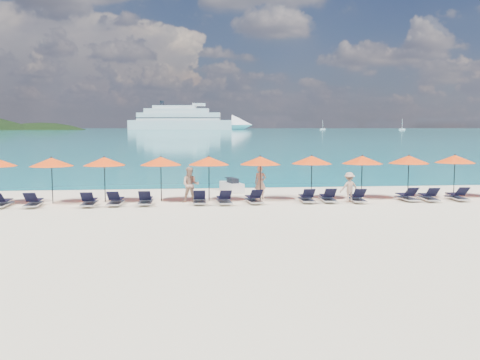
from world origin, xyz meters
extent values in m
plane|color=beige|center=(0.00, 0.00, 0.00)|extent=(1400.00, 1400.00, 0.00)
cube|color=#1FA9B2|center=(0.00, 660.00, 0.01)|extent=(1600.00, 1300.00, 0.01)
ellipsoid|color=black|center=(-150.00, 560.00, -35.00)|extent=(162.00, 126.00, 85.50)
cube|color=silver|center=(-4.49, 589.44, 5.29)|extent=(118.12, 36.53, 10.58)
cone|color=silver|center=(64.68, 580.10, 5.29)|extent=(26.17, 26.17, 23.27)
cube|color=silver|center=(-6.59, 589.73, 14.81)|extent=(94.64, 30.28, 8.46)
cube|color=silver|center=(-8.69, 590.01, 21.15)|extent=(73.60, 25.38, 5.29)
cube|color=silver|center=(-10.78, 590.29, 25.38)|extent=(50.12, 19.12, 3.70)
cube|color=black|center=(-6.59, 589.73, 13.22)|extent=(95.82, 30.64, 0.95)
cube|color=black|center=(-6.59, 589.73, 16.92)|extent=(93.46, 29.91, 0.95)
cylinder|color=black|center=(-25.25, 592.25, 29.61)|extent=(4.65, 4.65, 5.82)
cube|color=silver|center=(144.79, 531.44, 0.76)|extent=(5.68, 1.89, 1.52)
cylinder|color=silver|center=(144.79, 531.44, 5.68)|extent=(0.34, 0.34, 9.47)
cube|color=silver|center=(216.02, 493.70, 0.80)|extent=(6.03, 2.01, 1.61)
cylinder|color=silver|center=(216.02, 493.70, 6.03)|extent=(0.36, 0.36, 10.05)
cube|color=silver|center=(0.10, 8.38, 0.27)|extent=(1.30, 2.29, 0.50)
cube|color=black|center=(0.14, 8.21, 0.63)|extent=(0.65, 0.98, 0.32)
cylinder|color=black|center=(-0.03, 8.91, 0.77)|extent=(0.49, 0.17, 0.05)
imported|color=tan|center=(1.28, 5.07, 0.84)|extent=(0.64, 0.45, 1.68)
imported|color=tan|center=(-2.32, 4.13, 0.88)|extent=(0.90, 0.58, 1.75)
imported|color=tan|center=(5.47, 3.43, 0.74)|extent=(1.02, 0.60, 1.48)
cylinder|color=black|center=(-8.99, 4.53, 1.10)|extent=(0.05, 0.05, 2.20)
cone|color=#FE450D|center=(-8.99, 4.53, 2.02)|extent=(2.10, 2.10, 0.42)
sphere|color=black|center=(-8.99, 4.53, 2.24)|extent=(0.08, 0.08, 0.08)
cylinder|color=black|center=(-6.53, 4.77, 1.10)|extent=(0.05, 0.05, 2.20)
cone|color=#FE450D|center=(-6.53, 4.77, 2.02)|extent=(2.10, 2.10, 0.42)
sphere|color=black|center=(-6.53, 4.77, 2.24)|extent=(0.08, 0.08, 0.08)
cylinder|color=black|center=(-3.77, 4.72, 1.10)|extent=(0.05, 0.05, 2.20)
cone|color=#FE450D|center=(-3.77, 4.72, 2.02)|extent=(2.10, 2.10, 0.42)
sphere|color=black|center=(-3.77, 4.72, 2.24)|extent=(0.08, 0.08, 0.08)
cylinder|color=black|center=(-1.39, 4.65, 1.10)|extent=(0.05, 0.05, 2.20)
cone|color=#FE450D|center=(-1.39, 4.65, 2.02)|extent=(2.10, 2.10, 0.42)
sphere|color=black|center=(-1.39, 4.65, 2.24)|extent=(0.08, 0.08, 0.08)
cylinder|color=black|center=(1.20, 4.55, 1.10)|extent=(0.05, 0.05, 2.20)
cone|color=#FE450D|center=(1.20, 4.55, 2.02)|extent=(2.10, 2.10, 0.42)
sphere|color=black|center=(1.20, 4.55, 2.24)|extent=(0.08, 0.08, 0.08)
cylinder|color=black|center=(3.90, 4.79, 1.10)|extent=(0.05, 0.05, 2.20)
cone|color=#FE450D|center=(3.90, 4.79, 2.02)|extent=(2.10, 2.10, 0.42)
sphere|color=black|center=(3.90, 4.79, 2.24)|extent=(0.08, 0.08, 0.08)
cylinder|color=black|center=(6.49, 4.56, 1.10)|extent=(0.05, 0.05, 2.20)
cone|color=#FE450D|center=(6.49, 4.56, 2.02)|extent=(2.10, 2.10, 0.42)
sphere|color=black|center=(6.49, 4.56, 2.24)|extent=(0.08, 0.08, 0.08)
cylinder|color=black|center=(8.98, 4.54, 1.10)|extent=(0.05, 0.05, 2.20)
cone|color=#FE450D|center=(8.98, 4.54, 2.02)|extent=(2.10, 2.10, 0.42)
sphere|color=black|center=(8.98, 4.54, 2.24)|extent=(0.08, 0.08, 0.08)
cylinder|color=black|center=(11.60, 4.74, 1.10)|extent=(0.05, 0.05, 2.20)
cone|color=#FE450D|center=(11.60, 4.74, 2.02)|extent=(2.10, 2.10, 0.42)
sphere|color=black|center=(11.60, 4.74, 2.24)|extent=(0.08, 0.08, 0.08)
cube|color=silver|center=(-11.03, 3.45, 0.14)|extent=(0.66, 1.71, 0.06)
cube|color=black|center=(-11.03, 3.70, 0.30)|extent=(0.58, 1.11, 0.04)
cube|color=silver|center=(-9.59, 3.42, 0.14)|extent=(0.66, 1.71, 0.06)
cube|color=black|center=(-9.60, 3.67, 0.30)|extent=(0.57, 1.11, 0.04)
cube|color=black|center=(-9.58, 2.87, 0.55)|extent=(0.56, 0.55, 0.43)
cube|color=silver|center=(-7.06, 3.32, 0.14)|extent=(0.63, 1.70, 0.06)
cube|color=black|center=(-7.06, 3.57, 0.30)|extent=(0.56, 1.10, 0.04)
cube|color=black|center=(-7.06, 2.77, 0.55)|extent=(0.55, 0.54, 0.43)
cube|color=silver|center=(-5.86, 3.48, 0.14)|extent=(0.73, 1.74, 0.06)
cube|color=black|center=(-5.84, 3.73, 0.30)|extent=(0.62, 1.13, 0.04)
cube|color=black|center=(-5.90, 2.93, 0.55)|extent=(0.58, 0.57, 0.43)
cube|color=silver|center=(-4.46, 3.50, 0.14)|extent=(0.65, 1.71, 0.06)
cube|color=black|center=(-4.46, 3.75, 0.30)|extent=(0.57, 1.11, 0.04)
cube|color=black|center=(-4.47, 2.95, 0.55)|extent=(0.56, 0.55, 0.43)
cube|color=silver|center=(-1.90, 3.50, 0.14)|extent=(0.68, 1.72, 0.06)
cube|color=black|center=(-1.90, 3.75, 0.30)|extent=(0.59, 1.12, 0.04)
cube|color=black|center=(-1.92, 2.95, 0.55)|extent=(0.57, 0.56, 0.43)
cube|color=silver|center=(-0.74, 3.35, 0.14)|extent=(0.71, 1.73, 0.06)
cube|color=black|center=(-0.75, 3.60, 0.30)|extent=(0.61, 1.13, 0.04)
cube|color=black|center=(-0.71, 2.80, 0.55)|extent=(0.58, 0.56, 0.43)
cube|color=silver|center=(0.72, 3.49, 0.14)|extent=(0.79, 1.75, 0.06)
cube|color=black|center=(0.70, 3.74, 0.30)|extent=(0.66, 1.15, 0.04)
cube|color=black|center=(0.78, 2.94, 0.55)|extent=(0.60, 0.59, 0.43)
cube|color=silver|center=(3.35, 3.52, 0.14)|extent=(0.69, 1.73, 0.06)
cube|color=black|center=(3.37, 3.77, 0.30)|extent=(0.60, 1.12, 0.04)
cube|color=black|center=(3.33, 2.97, 0.55)|extent=(0.57, 0.56, 0.43)
cube|color=silver|center=(4.42, 3.53, 0.14)|extent=(0.72, 1.73, 0.06)
cube|color=black|center=(4.44, 3.78, 0.30)|extent=(0.61, 1.13, 0.04)
cube|color=black|center=(4.39, 2.98, 0.55)|extent=(0.58, 0.57, 0.43)
cube|color=silver|center=(5.83, 3.32, 0.14)|extent=(0.76, 1.75, 0.06)
cube|color=black|center=(5.85, 3.57, 0.30)|extent=(0.64, 1.14, 0.04)
cube|color=black|center=(5.79, 2.77, 0.55)|extent=(0.59, 0.58, 0.43)
cube|color=silver|center=(8.47, 3.51, 0.14)|extent=(0.65, 1.71, 0.06)
cube|color=black|center=(8.47, 3.76, 0.30)|extent=(0.57, 1.11, 0.04)
cube|color=black|center=(8.48, 2.96, 0.55)|extent=(0.56, 0.55, 0.43)
cube|color=silver|center=(9.53, 3.31, 0.14)|extent=(0.78, 1.75, 0.06)
cube|color=black|center=(9.55, 3.56, 0.30)|extent=(0.66, 1.15, 0.04)
cube|color=black|center=(9.47, 2.76, 0.55)|extent=(0.60, 0.59, 0.43)
cube|color=silver|center=(11.08, 3.40, 0.14)|extent=(0.70, 1.73, 0.06)
cube|color=black|center=(11.09, 3.65, 0.30)|extent=(0.60, 1.12, 0.04)
cube|color=black|center=(11.05, 2.86, 0.55)|extent=(0.57, 0.56, 0.43)
camera|label=1|loc=(-2.70, -22.02, 3.73)|focal=40.00mm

